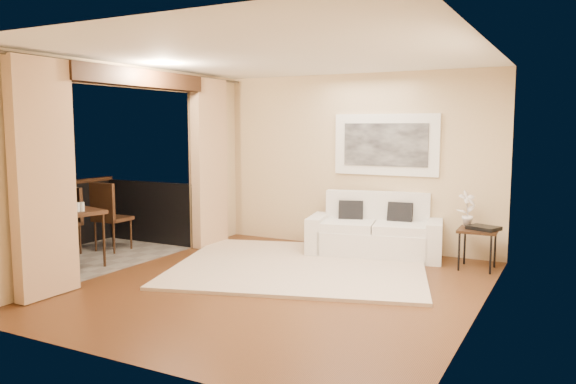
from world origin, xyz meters
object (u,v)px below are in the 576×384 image
Objects in this scene: balcony_chair_far at (107,211)px; orchid at (467,208)px; balcony_chair_near at (69,215)px; side_table at (478,233)px; sofa at (375,233)px; ice_bucket at (67,202)px; bistro_table at (72,216)px.

orchid is at bearing -163.06° from balcony_chair_far.
balcony_chair_far reaches higher than balcony_chair_near.
sofa is at bearing 174.40° from side_table.
orchid reaches higher than ice_bucket.
orchid is at bearing 31.51° from balcony_chair_near.
ice_bucket is at bearing -151.50° from orchid.
balcony_chair_far is 1.07× the size of balcony_chair_near.
bistro_table is (-3.30, -2.63, 0.38)m from sofa.
bistro_table is at bearing -153.45° from sofa.
bistro_table is 0.82× the size of balcony_chair_near.
orchid is 5.77m from balcony_chair_near.
balcony_chair_far is (-5.14, -1.51, 0.14)m from side_table.
side_table is 0.66× the size of bistro_table.
side_table is at bearing -17.60° from sofa.
bistro_table is at bearing -152.50° from side_table.
balcony_chair_far is at bearing 110.84° from bistro_table.
ice_bucket is (0.22, -0.92, 0.27)m from balcony_chair_far.
balcony_chair_near is (-0.43, -0.35, -0.04)m from balcony_chair_far.
bistro_table is 1.03m from balcony_chair_near.
balcony_chair_near is at bearing -165.97° from sofa.
orchid is at bearing 138.67° from side_table.
balcony_chair_near reaches higher than sofa.
ice_bucket is (0.65, -0.57, 0.31)m from balcony_chair_near.
sofa reaches higher than bistro_table.
balcony_chair_far reaches higher than orchid.
ice_bucket is at bearing 160.03° from bistro_table.
sofa is at bearing 36.67° from ice_bucket.
sofa is at bearing -179.62° from orchid.
bistro_table is 4.08× the size of ice_bucket.
sofa is 1.93× the size of balcony_chair_far.
side_table is 5.51m from ice_bucket.
side_table is at bearing -41.33° from orchid.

